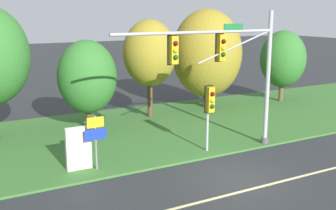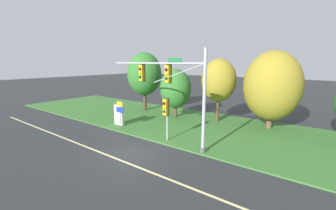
# 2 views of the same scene
# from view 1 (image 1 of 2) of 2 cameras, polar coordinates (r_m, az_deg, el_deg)

# --- Properties ---
(ground_plane) EXTENTS (160.00, 160.00, 0.00)m
(ground_plane) POSITION_cam_1_polar(r_m,az_deg,el_deg) (18.22, 9.51, -9.65)
(ground_plane) COLOR #282B2D
(lane_stripe) EXTENTS (36.00, 0.16, 0.01)m
(lane_stripe) POSITION_cam_1_polar(r_m,az_deg,el_deg) (17.37, 11.99, -10.88)
(lane_stripe) COLOR beige
(lane_stripe) RESTS_ON ground
(grass_verge) EXTENTS (48.00, 11.50, 0.10)m
(grass_verge) POSITION_cam_1_polar(r_m,az_deg,el_deg) (24.82, -2.32, -3.28)
(grass_verge) COLOR #386B2D
(grass_verge) RESTS_ON ground
(traffic_signal_mast) EXTENTS (8.62, 0.49, 6.78)m
(traffic_signal_mast) POSITION_cam_1_polar(r_m,az_deg,el_deg) (20.23, 8.39, 5.74)
(traffic_signal_mast) COLOR #9EA0A5
(traffic_signal_mast) RESTS_ON grass_verge
(pedestrian_signal_near_kerb) EXTENTS (0.46, 0.55, 3.29)m
(pedestrian_signal_near_kerb) POSITION_cam_1_polar(r_m,az_deg,el_deg) (20.25, 5.68, 0.16)
(pedestrian_signal_near_kerb) COLOR #9EA0A5
(pedestrian_signal_near_kerb) RESTS_ON grass_verge
(route_sign_post) EXTENTS (0.98, 0.08, 2.40)m
(route_sign_post) POSITION_cam_1_polar(r_m,az_deg,el_deg) (18.31, -9.77, -3.98)
(route_sign_post) COLOR slate
(route_sign_post) RESTS_ON grass_verge
(tree_left_of_mast) EXTENTS (3.35, 3.35, 5.19)m
(tree_left_of_mast) POSITION_cam_1_polar(r_m,az_deg,el_deg) (24.36, -10.89, 3.75)
(tree_left_of_mast) COLOR #4C3823
(tree_left_of_mast) RESTS_ON grass_verge
(tree_behind_signpost) EXTENTS (3.38, 3.38, 6.26)m
(tree_behind_signpost) POSITION_cam_1_polar(r_m,az_deg,el_deg) (26.84, -2.51, 7.00)
(tree_behind_signpost) COLOR #4C3823
(tree_behind_signpost) RESTS_ON grass_verge
(tree_mid_verge) EXTENTS (4.91, 4.91, 6.91)m
(tree_mid_verge) POSITION_cam_1_polar(r_m,az_deg,el_deg) (29.83, 5.28, 6.96)
(tree_mid_verge) COLOR brown
(tree_mid_verge) RESTS_ON grass_verge
(tree_tall_centre) EXTENTS (3.41, 3.41, 5.35)m
(tree_tall_centre) POSITION_cam_1_polar(r_m,az_deg,el_deg) (32.97, 15.30, 6.02)
(tree_tall_centre) COLOR brown
(tree_tall_centre) RESTS_ON grass_verge
(info_kiosk) EXTENTS (1.10, 0.24, 1.90)m
(info_kiosk) POSITION_cam_1_polar(r_m,az_deg,el_deg) (18.68, -12.03, -5.77)
(info_kiosk) COLOR silver
(info_kiosk) RESTS_ON grass_verge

